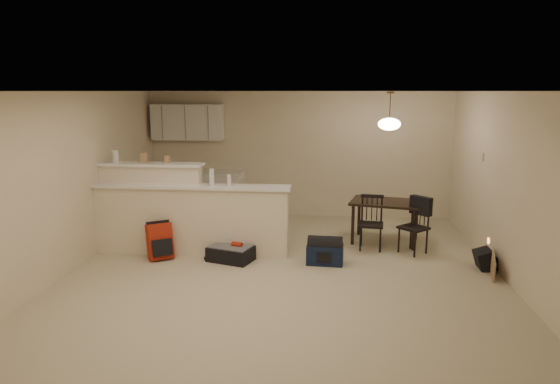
# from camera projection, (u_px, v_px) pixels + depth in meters

# --- Properties ---
(room) EXTENTS (7.00, 7.02, 2.50)m
(room) POSITION_uv_depth(u_px,v_px,m) (282.00, 188.00, 6.58)
(room) COLOR #C4B997
(room) RESTS_ON ground
(breakfast_bar) EXTENTS (3.08, 0.58, 1.39)m
(breakfast_bar) POSITION_uv_depth(u_px,v_px,m) (177.00, 214.00, 7.83)
(breakfast_bar) COLOR beige
(breakfast_bar) RESTS_ON ground
(upper_cabinets) EXTENTS (1.40, 0.34, 0.70)m
(upper_cabinets) POSITION_uv_depth(u_px,v_px,m) (188.00, 122.00, 9.89)
(upper_cabinets) COLOR white
(upper_cabinets) RESTS_ON room
(kitchen_counter) EXTENTS (1.80, 0.60, 0.90)m
(kitchen_counter) POSITION_uv_depth(u_px,v_px,m) (198.00, 195.00, 10.04)
(kitchen_counter) COLOR white
(kitchen_counter) RESTS_ON ground
(thermostat) EXTENTS (0.02, 0.12, 0.12)m
(thermostat) POSITION_uv_depth(u_px,v_px,m) (482.00, 157.00, 7.76)
(thermostat) COLOR beige
(thermostat) RESTS_ON room
(jar) EXTENTS (0.10, 0.10, 0.20)m
(jar) POSITION_uv_depth(u_px,v_px,m) (115.00, 156.00, 7.88)
(jar) COLOR silver
(jar) RESTS_ON breakfast_bar
(cereal_box) EXTENTS (0.10, 0.07, 0.16)m
(cereal_box) POSITION_uv_depth(u_px,v_px,m) (144.00, 158.00, 7.84)
(cereal_box) COLOR #A78156
(cereal_box) RESTS_ON breakfast_bar
(small_box) EXTENTS (0.08, 0.06, 0.12)m
(small_box) POSITION_uv_depth(u_px,v_px,m) (167.00, 160.00, 7.81)
(small_box) COLOR #A78156
(small_box) RESTS_ON breakfast_bar
(bottle_a) EXTENTS (0.07, 0.07, 0.26)m
(bottle_a) POSITION_uv_depth(u_px,v_px,m) (212.00, 177.00, 7.57)
(bottle_a) COLOR silver
(bottle_a) RESTS_ON breakfast_bar
(bottle_b) EXTENTS (0.06, 0.06, 0.18)m
(bottle_b) POSITION_uv_depth(u_px,v_px,m) (229.00, 180.00, 7.55)
(bottle_b) COLOR silver
(bottle_b) RESTS_ON breakfast_bar
(dining_table) EXTENTS (1.27, 0.99, 0.71)m
(dining_table) POSITION_uv_depth(u_px,v_px,m) (386.00, 206.00, 8.30)
(dining_table) COLOR black
(dining_table) RESTS_ON ground
(pendant_lamp) EXTENTS (0.36, 0.36, 0.62)m
(pendant_lamp) POSITION_uv_depth(u_px,v_px,m) (389.00, 124.00, 8.03)
(pendant_lamp) COLOR brown
(pendant_lamp) RESTS_ON room
(dining_chair_near) EXTENTS (0.42, 0.40, 0.87)m
(dining_chair_near) POSITION_uv_depth(u_px,v_px,m) (371.00, 223.00, 7.96)
(dining_chair_near) COLOR black
(dining_chair_near) RESTS_ON ground
(dining_chair_far) EXTENTS (0.52, 0.53, 0.87)m
(dining_chair_far) POSITION_uv_depth(u_px,v_px,m) (414.00, 226.00, 7.77)
(dining_chair_far) COLOR black
(dining_chair_far) RESTS_ON ground
(suitcase) EXTENTS (0.74, 0.59, 0.22)m
(suitcase) POSITION_uv_depth(u_px,v_px,m) (231.00, 254.00, 7.48)
(suitcase) COLOR black
(suitcase) RESTS_ON ground
(red_backpack) EXTENTS (0.43, 0.38, 0.54)m
(red_backpack) POSITION_uv_depth(u_px,v_px,m) (160.00, 241.00, 7.55)
(red_backpack) COLOR #AC2513
(red_backpack) RESTS_ON ground
(navy_duffel) EXTENTS (0.55, 0.32, 0.29)m
(navy_duffel) POSITION_uv_depth(u_px,v_px,m) (325.00, 254.00, 7.34)
(navy_duffel) COLOR #111D37
(navy_duffel) RESTS_ON ground
(black_daypack) EXTENTS (0.22, 0.32, 0.28)m
(black_daypack) POSITION_uv_depth(u_px,v_px,m) (485.00, 260.00, 7.12)
(black_daypack) COLOR black
(black_daypack) RESTS_ON ground
(cardboard_sheet) EXTENTS (0.11, 0.41, 0.32)m
(cardboard_sheet) POSITION_uv_depth(u_px,v_px,m) (493.00, 267.00, 6.75)
(cardboard_sheet) COLOR #A78156
(cardboard_sheet) RESTS_ON ground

